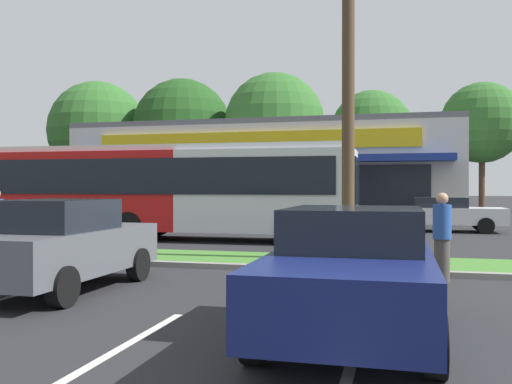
% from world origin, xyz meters
% --- Properties ---
extents(grass_median, '(56.00, 2.20, 0.12)m').
position_xyz_m(grass_median, '(0.00, 14.00, 0.06)').
color(grass_median, '#427A2D').
rests_on(grass_median, ground_plane).
extents(curb_lip, '(56.00, 0.24, 0.12)m').
position_xyz_m(curb_lip, '(0.00, 12.78, 0.06)').
color(curb_lip, gray).
rests_on(curb_lip, ground_plane).
extents(parking_stripe_2, '(0.12, 4.80, 0.01)m').
position_xyz_m(parking_stripe_2, '(3.64, 5.89, 0.00)').
color(parking_stripe_2, silver).
rests_on(parking_stripe_2, ground_plane).
extents(storefront_building, '(22.09, 13.48, 5.57)m').
position_xyz_m(storefront_building, '(-1.07, 36.07, 2.79)').
color(storefront_building, beige).
rests_on(storefront_building, ground_plane).
extents(tree_far_left, '(8.36, 8.36, 10.83)m').
position_xyz_m(tree_far_left, '(-18.45, 44.23, 6.65)').
color(tree_far_left, '#473323').
rests_on(tree_far_left, ground_plane).
extents(tree_left, '(8.06, 8.06, 10.70)m').
position_xyz_m(tree_left, '(-10.71, 44.24, 6.66)').
color(tree_left, '#473323').
rests_on(tree_left, ground_plane).
extents(tree_mid_left, '(7.65, 7.65, 10.56)m').
position_xyz_m(tree_mid_left, '(-2.64, 43.00, 6.72)').
color(tree_mid_left, '#473323').
rests_on(tree_mid_left, ground_plane).
extents(tree_mid, '(6.40, 6.40, 9.42)m').
position_xyz_m(tree_mid, '(4.51, 46.04, 6.21)').
color(tree_mid, '#473323').
rests_on(tree_mid, ground_plane).
extents(tree_mid_right, '(6.00, 6.00, 9.60)m').
position_xyz_m(tree_mid_right, '(12.60, 45.56, 6.58)').
color(tree_mid_right, '#473323').
rests_on(tree_mid_right, ground_plane).
extents(utility_pole, '(3.09, 2.40, 10.28)m').
position_xyz_m(utility_pole, '(5.38, 14.25, 5.49)').
color(utility_pole, '#4C3826').
rests_on(utility_pole, ground_plane).
extents(city_bus, '(12.96, 2.85, 3.25)m').
position_xyz_m(city_bus, '(-1.10, 19.09, 1.77)').
color(city_bus, '#B71414').
rests_on(city_bus, ground_plane).
extents(car_0, '(4.57, 1.87, 1.48)m').
position_xyz_m(car_0, '(-1.93, 25.24, 0.76)').
color(car_0, silver).
rests_on(car_0, ground_plane).
extents(car_2, '(2.00, 4.48, 1.57)m').
position_xyz_m(car_2, '(6.16, 7.82, 0.80)').
color(car_2, navy).
rests_on(car_2, ground_plane).
extents(car_3, '(4.53, 2.02, 1.40)m').
position_xyz_m(car_3, '(8.50, 25.04, 0.74)').
color(car_3, silver).
rests_on(car_3, ground_plane).
extents(car_4, '(1.91, 4.10, 1.62)m').
position_xyz_m(car_4, '(0.92, 9.51, 0.82)').
color(car_4, '#515459').
rests_on(car_4, ground_plane).
extents(pedestrian_near_bench, '(0.35, 0.35, 1.73)m').
position_xyz_m(pedestrian_near_bench, '(7.50, 12.11, 0.87)').
color(pedestrian_near_bench, '#47423D').
rests_on(pedestrian_near_bench, ground_plane).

